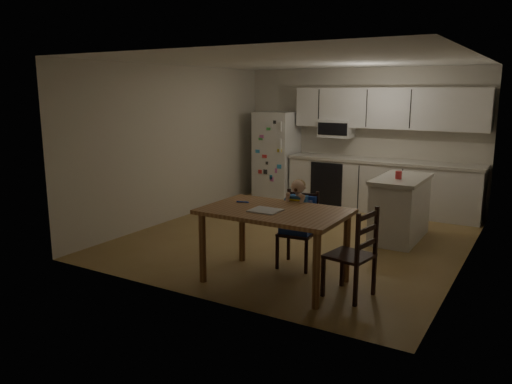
{
  "coord_description": "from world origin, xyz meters",
  "views": [
    {
      "loc": [
        3.04,
        -6.35,
        2.11
      ],
      "look_at": [
        -0.08,
        -1.1,
        0.86
      ],
      "focal_mm": 35.0,
      "sensor_mm": 36.0,
      "label": 1
    }
  ],
  "objects": [
    {
      "name": "red_cup",
      "position": [
        1.26,
        0.51,
        0.96
      ],
      "size": [
        0.09,
        0.09,
        0.11
      ],
      "primitive_type": "cylinder",
      "color": "red",
      "rests_on": "kitchen_island"
    },
    {
      "name": "toddler_spoon",
      "position": [
        0.02,
        -1.59,
        0.84
      ],
      "size": [
        0.12,
        0.06,
        0.02
      ],
      "primitive_type": "cylinder",
      "rotation": [
        0.0,
        1.57,
        0.35
      ],
      "color": "blue",
      "rests_on": "dining_table"
    },
    {
      "name": "room",
      "position": [
        0.0,
        0.48,
        1.25
      ],
      "size": [
        4.52,
        5.01,
        2.51
      ],
      "color": "olive",
      "rests_on": "ground"
    },
    {
      "name": "chair_side",
      "position": [
        1.46,
        -1.67,
        0.54
      ],
      "size": [
        0.49,
        0.49,
        0.95
      ],
      "rotation": [
        0.0,
        0.0,
        -1.74
      ],
      "color": "black",
      "rests_on": "ground"
    },
    {
      "name": "chair_booster",
      "position": [
        0.51,
        -1.09,
        0.65
      ],
      "size": [
        0.44,
        0.44,
        1.07
      ],
      "rotation": [
        0.0,
        0.0,
        0.1
      ],
      "color": "black",
      "rests_on": "ground"
    },
    {
      "name": "napkin",
      "position": [
        0.46,
        -1.81,
        0.84
      ],
      "size": [
        0.32,
        0.28,
        0.01
      ],
      "primitive_type": "cube",
      "color": "#BCBBC1",
      "rests_on": "dining_table"
    },
    {
      "name": "kitchen_run",
      "position": [
        0.5,
        2.24,
        0.88
      ],
      "size": [
        3.37,
        0.62,
        2.15
      ],
      "color": "silver",
      "rests_on": "ground"
    },
    {
      "name": "refrigerator",
      "position": [
        -1.55,
        2.15,
        0.85
      ],
      "size": [
        0.72,
        0.7,
        1.7
      ],
      "primitive_type": "cube",
      "color": "silver",
      "rests_on": "ground"
    },
    {
      "name": "dining_table",
      "position": [
        0.51,
        -1.7,
        0.72
      ],
      "size": [
        1.55,
        1.0,
        0.83
      ],
      "color": "brown",
      "rests_on": "ground"
    },
    {
      "name": "kitchen_island",
      "position": [
        1.27,
        0.66,
        0.45
      ],
      "size": [
        0.64,
        1.22,
        0.9
      ],
      "color": "silver",
      "rests_on": "ground"
    }
  ]
}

